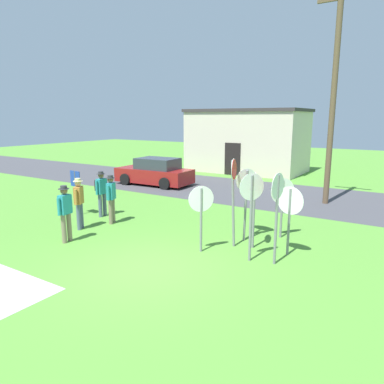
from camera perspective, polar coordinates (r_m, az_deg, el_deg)
The scene contains 19 objects.
ground_plane at distance 9.26m, azimuth -7.69°, elevation -11.96°, with size 80.00×80.00×0.00m, color #518E33.
street_asphalt at distance 18.00m, azimuth 13.78°, elevation -0.49°, with size 60.00×6.40×0.01m, color #424247.
building_background at distance 25.62m, azimuth 8.73°, elevation 8.09°, with size 7.87×4.68×4.28m.
utility_pole at distance 16.52m, azimuth 21.53°, elevation 14.18°, with size 1.80×0.24×8.91m.
parked_car_on_street at distance 20.26m, azimuth -5.89°, elevation 3.09°, with size 4.37×2.15×1.51m.
stop_sign_leaning_right at distance 10.30m, azimuth 6.60°, elevation 0.41°, with size 0.19×0.60×2.58m.
stop_sign_low_front at distance 11.48m, azimuth 9.56°, elevation -0.11°, with size 0.79×0.18×2.03m.
stop_sign_tallest at distance 10.29m, azimuth 9.83°, elevation -0.75°, with size 0.32×0.67×2.22m.
stop_sign_rear_left at distance 10.85m, azimuth 8.55°, elevation -0.09°, with size 0.45×0.56×2.24m.
stop_sign_rear_right at distance 10.01m, azimuth 15.24°, elevation -2.61°, with size 0.76×0.16×1.91m.
stop_sign_center_cluster at distance 9.31m, azimuth 9.37°, elevation -1.60°, with size 0.42×0.58×2.34m.
stop_sign_leaning_left at distance 11.42m, azimuth 14.12°, elevation -0.89°, with size 0.53×0.62×1.89m.
stop_sign_far_back at distance 9.91m, azimuth 1.44°, elevation -2.50°, with size 0.48×0.56×1.88m.
stop_sign_nearest at distance 9.21m, azimuth 13.32°, elevation -1.83°, with size 0.10×0.66×2.38m.
person_in_teal at distance 12.99m, azimuth -12.69°, elevation -0.66°, with size 0.34×0.53×1.74m.
person_in_blue at distance 11.40m, azimuth -19.45°, elevation -2.77°, with size 0.32×0.57×1.74m.
person_with_sunhat at distance 12.60m, azimuth -17.49°, elevation -1.30°, with size 0.37×0.51×1.74m.
person_holding_notes at distance 14.00m, azimuth -14.19°, elevation 0.26°, with size 0.40×0.57×1.74m.
info_panel_leftmost at distance 14.37m, azimuth -17.98°, elevation 1.07°, with size 0.60×0.09×1.73m.
Camera 1 is at (5.52, -6.45, 3.70)m, focal length 33.64 mm.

